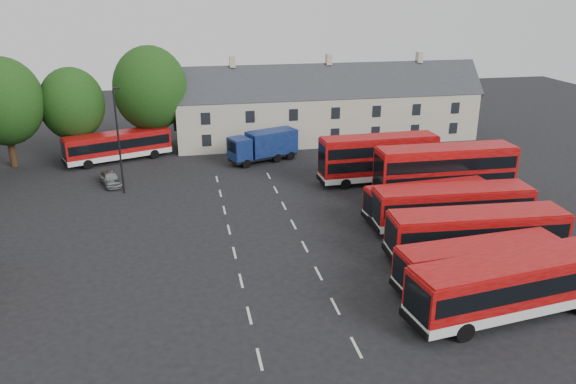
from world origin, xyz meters
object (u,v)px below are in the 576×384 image
at_px(silver_car, 110,178).
at_px(box_truck, 264,145).
at_px(bus_row_a, 514,282).
at_px(lamppost, 119,138).
at_px(bus_dd_south, 445,170).

bearing_deg(silver_car, box_truck, -1.06).
xyz_separation_m(bus_row_a, lamppost, (-22.75, 24.54, 2.92)).
distance_m(box_truck, silver_car, 15.81).
relative_size(bus_dd_south, box_truck, 1.55).
relative_size(bus_row_a, silver_car, 3.33).
height_order(bus_row_a, bus_dd_south, bus_dd_south).
xyz_separation_m(bus_dd_south, box_truck, (-13.22, 14.32, -0.96)).
bearing_deg(bus_dd_south, silver_car, 161.68).
xyz_separation_m(box_truck, silver_car, (-15.08, -4.58, -1.15)).
distance_m(bus_dd_south, silver_car, 30.01).
relative_size(bus_dd_south, lamppost, 1.26).
relative_size(silver_car, lamppost, 0.40).
height_order(box_truck, lamppost, lamppost).
bearing_deg(silver_car, bus_row_a, -66.14).
bearing_deg(bus_row_a, box_truck, 98.03).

